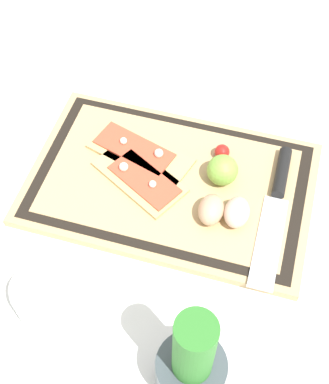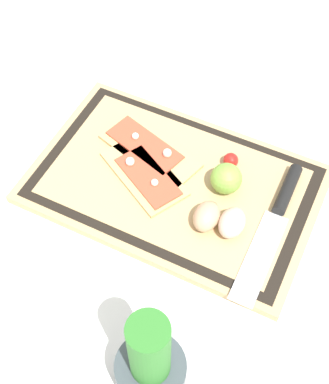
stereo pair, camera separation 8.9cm
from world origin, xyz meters
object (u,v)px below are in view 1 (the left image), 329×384
(egg_pink, at_px, (237,212))
(cherry_tomato_red, at_px, (222,152))
(lime, at_px, (222,170))
(knife, at_px, (278,192))
(pizza_slice_near, at_px, (139,152))
(sauce_jar, at_px, (45,305))
(egg_brown, at_px, (211,210))
(herb_pot, at_px, (191,366))
(pizza_slice_far, at_px, (140,177))

(egg_pink, height_order, cherry_tomato_red, egg_pink)
(lime, bearing_deg, knife, 177.03)
(cherry_tomato_red, bearing_deg, pizza_slice_near, 13.74)
(lime, bearing_deg, sauce_jar, 58.17)
(cherry_tomato_red, xyz_separation_m, sauce_jar, (0.18, 0.36, 0.02))
(pizza_slice_near, xyz_separation_m, lime, (-0.15, 0.01, 0.02))
(pizza_slice_near, height_order, egg_pink, egg_pink)
(egg_brown, distance_m, herb_pot, 0.27)
(cherry_tomato_red, distance_m, sauce_jar, 0.40)
(herb_pot, bearing_deg, sauce_jar, -8.37)
(pizza_slice_near, xyz_separation_m, egg_brown, (-0.15, 0.09, 0.02))
(pizza_slice_far, height_order, cherry_tomato_red, cherry_tomato_red)
(egg_pink, bearing_deg, knife, -131.15)
(pizza_slice_far, height_order, lime, lime)
(pizza_slice_near, xyz_separation_m, knife, (-0.25, 0.02, 0.00))
(egg_brown, xyz_separation_m, lime, (-0.00, -0.08, 0.01))
(sauce_jar, bearing_deg, lime, -121.83)
(pizza_slice_near, bearing_deg, egg_brown, 148.45)
(egg_brown, relative_size, lime, 1.06)
(egg_pink, relative_size, lime, 1.06)
(egg_brown, bearing_deg, herb_pot, 97.19)
(cherry_tomato_red, height_order, herb_pot, herb_pot)
(egg_pink, bearing_deg, cherry_tomato_red, -67.35)
(egg_pink, xyz_separation_m, sauce_jar, (0.23, 0.24, 0.01))
(knife, height_order, egg_pink, egg_pink)
(cherry_tomato_red, bearing_deg, egg_pink, 112.65)
(knife, distance_m, egg_pink, 0.09)
(sauce_jar, bearing_deg, herb_pot, 171.63)
(knife, relative_size, egg_pink, 4.79)
(herb_pot, bearing_deg, cherry_tomato_red, -83.75)
(egg_brown, height_order, egg_pink, same)
(pizza_slice_near, bearing_deg, pizza_slice_far, 109.17)
(pizza_slice_near, distance_m, knife, 0.25)
(lime, relative_size, sauce_jar, 0.48)
(knife, bearing_deg, cherry_tomato_red, -26.46)
(cherry_tomato_red, bearing_deg, lime, 101.93)
(egg_brown, relative_size, sauce_jar, 0.50)
(lime, xyz_separation_m, sauce_jar, (0.19, 0.31, 0.00))
(pizza_slice_far, distance_m, lime, 0.14)
(sauce_jar, bearing_deg, cherry_tomato_red, -116.85)
(herb_pot, bearing_deg, pizza_slice_near, -62.51)
(knife, bearing_deg, lime, -2.97)
(egg_pink, bearing_deg, herb_pot, 88.32)
(knife, xyz_separation_m, egg_brown, (0.10, 0.07, 0.01))
(cherry_tomato_red, bearing_deg, pizza_slice_far, 35.17)
(pizza_slice_far, bearing_deg, knife, -171.95)
(pizza_slice_near, relative_size, lime, 3.73)
(egg_brown, bearing_deg, pizza_slice_far, -16.94)
(herb_pot, height_order, sauce_jar, herb_pot)
(pizza_slice_far, bearing_deg, egg_pink, 168.97)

